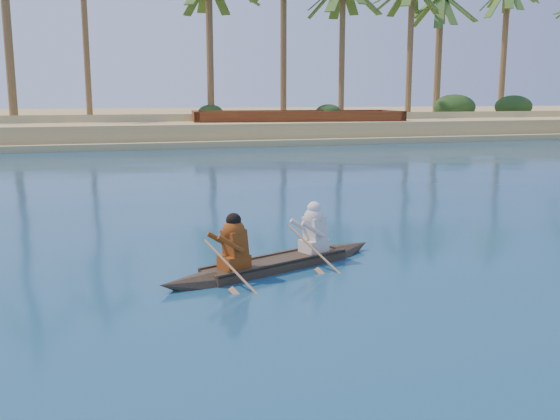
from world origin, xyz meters
name	(u,v)px	position (x,y,z in m)	size (l,w,h in m)	color
ground	(409,222)	(0.00, 0.00, 0.00)	(160.00, 160.00, 0.00)	navy
sandy_embankment	(165,122)	(0.00, 46.89, 0.53)	(150.00, 51.00, 1.50)	tan
palm_grove	(181,27)	(0.00, 35.00, 8.00)	(110.00, 14.00, 16.00)	#345E21
shrub_cluster	(191,121)	(0.00, 31.50, 1.20)	(100.00, 6.00, 2.40)	black
canoe	(276,255)	(-4.22, -2.99, 0.24)	(4.43, 2.21, 1.25)	#3C3221
barge_mid	(296,128)	(6.34, 27.00, 0.80)	(14.26, 6.35, 2.30)	brown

